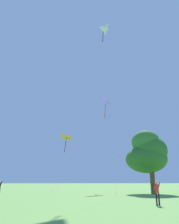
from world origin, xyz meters
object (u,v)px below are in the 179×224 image
Objects in this scene: kite_white_distant at (103,28)px; tree_right_cluster at (148,153)px; kite_yellow_diamond at (66,140)px; kite_purple_streamer at (106,104)px; person_foreground_watcher at (157,191)px.

kite_white_distant is 3.20× the size of tree_right_cluster.
kite_yellow_diamond reaches higher than tree_right_cluster.
tree_right_cluster is at bearing -67.91° from kite_purple_streamer.
tree_right_cluster is at bearing 72.89° from person_foreground_watcher.
kite_purple_streamer is 30.19m from person_foreground_watcher.
kite_white_distant is 2.45× the size of kite_yellow_diamond.
kite_white_distant is (-1.64, -9.48, 10.61)m from kite_purple_streamer.
tree_right_cluster is (4.79, 15.55, 4.48)m from person_foreground_watcher.
kite_yellow_diamond is 6.89× the size of person_foreground_watcher.
kite_white_distant is at bearing 93.83° from person_foreground_watcher.
kite_purple_streamer is at bearing 112.09° from tree_right_cluster.
tree_right_cluster is at bearing -9.68° from kite_white_distant.
kite_purple_streamer is at bearing -33.75° from kite_yellow_diamond.
kite_white_distant is 23.28m from kite_yellow_diamond.
kite_purple_streamer is at bearing 80.20° from kite_white_distant.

